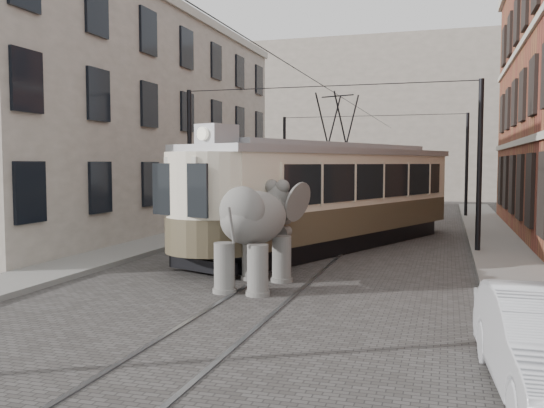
% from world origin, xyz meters
% --- Properties ---
extents(ground, '(120.00, 120.00, 0.00)m').
position_xyz_m(ground, '(0.00, 0.00, 0.00)').
color(ground, '#44413E').
extents(tram_rails, '(1.54, 80.00, 0.02)m').
position_xyz_m(tram_rails, '(0.00, 0.00, 0.01)').
color(tram_rails, slate).
rests_on(tram_rails, ground).
extents(sidewalk_right, '(2.00, 60.00, 0.15)m').
position_xyz_m(sidewalk_right, '(6.00, 0.00, 0.07)').
color(sidewalk_right, slate).
rests_on(sidewalk_right, ground).
extents(sidewalk_left, '(2.00, 60.00, 0.15)m').
position_xyz_m(sidewalk_left, '(-6.50, 0.00, 0.07)').
color(sidewalk_left, slate).
rests_on(sidewalk_left, ground).
extents(stucco_building, '(7.00, 24.00, 10.00)m').
position_xyz_m(stucco_building, '(-11.00, 10.00, 5.00)').
color(stucco_building, gray).
rests_on(stucco_building, ground).
extents(distant_block, '(28.00, 10.00, 14.00)m').
position_xyz_m(distant_block, '(0.00, 40.00, 7.00)').
color(distant_block, gray).
rests_on(distant_block, ground).
extents(catenary, '(11.00, 30.20, 6.00)m').
position_xyz_m(catenary, '(-0.20, 5.00, 3.00)').
color(catenary, black).
rests_on(catenary, ground).
extents(tram, '(8.10, 14.32, 5.66)m').
position_xyz_m(tram, '(0.23, 6.24, 2.83)').
color(tram, beige).
rests_on(tram, ground).
extents(elephant, '(2.71, 4.58, 2.72)m').
position_xyz_m(elephant, '(-0.50, -1.27, 1.36)').
color(elephant, slate).
rests_on(elephant, ground).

